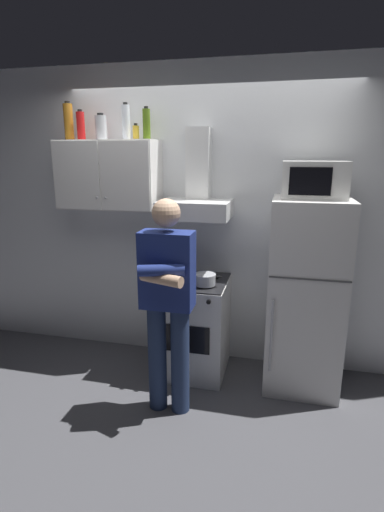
{
  "coord_description": "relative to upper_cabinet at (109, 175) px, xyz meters",
  "views": [
    {
      "loc": [
        0.68,
        -2.89,
        1.94
      ],
      "look_at": [
        0.0,
        0.0,
        1.15
      ],
      "focal_mm": 27.25,
      "sensor_mm": 36.0,
      "label": 1
    }
  ],
  "objects": [
    {
      "name": "bottle_canister_steel",
      "position": [
        -0.06,
        0.01,
        0.4
      ],
      "size": [
        0.1,
        0.1,
        0.22
      ],
      "color": "#B2B5BA",
      "rests_on": "upper_cabinet"
    },
    {
      "name": "range_hood",
      "position": [
        0.8,
        0.0,
        -0.15
      ],
      "size": [
        0.6,
        0.44,
        0.75
      ],
      "color": "white"
    },
    {
      "name": "microwave",
      "position": [
        1.75,
        -0.11,
        -0.01
      ],
      "size": [
        0.48,
        0.37,
        0.28
      ],
      "color": "silver",
      "rests_on": "refrigerator"
    },
    {
      "name": "ground_plane",
      "position": [
        0.85,
        -0.37,
        -1.75
      ],
      "size": [
        7.0,
        7.0,
        0.0
      ],
      "primitive_type": "plane",
      "color": "#4C4C51"
    },
    {
      "name": "cooking_pot",
      "position": [
        0.93,
        -0.24,
        -0.83
      ],
      "size": [
        0.28,
        0.18,
        0.09
      ],
      "color": "#B7BABF",
      "rests_on": "stove_oven"
    },
    {
      "name": "person_standing",
      "position": [
        0.75,
        -0.73,
        -0.85
      ],
      "size": [
        0.38,
        0.33,
        1.64
      ],
      "color": "navy",
      "rests_on": "ground_plane"
    },
    {
      "name": "bottle_spice_jar",
      "position": [
        0.26,
        0.02,
        0.36
      ],
      "size": [
        0.06,
        0.06,
        0.13
      ],
      "color": "gold",
      "rests_on": "upper_cabinet"
    },
    {
      "name": "bottle_liquor_amber",
      "position": [
        -0.35,
        -0.02,
        0.45
      ],
      "size": [
        0.08,
        0.08,
        0.32
      ],
      "color": "#B7721E",
      "rests_on": "upper_cabinet"
    },
    {
      "name": "bottle_vodka_clear",
      "position": [
        0.17,
        0.05,
        0.45
      ],
      "size": [
        0.07,
        0.07,
        0.31
      ],
      "color": "silver",
      "rests_on": "upper_cabinet"
    },
    {
      "name": "back_wall_tiled",
      "position": [
        0.85,
        0.23,
        -0.4
      ],
      "size": [
        4.8,
        0.1,
        2.7
      ],
      "primitive_type": "cube",
      "color": "white",
      "rests_on": "ground_plane"
    },
    {
      "name": "stove_oven",
      "position": [
        0.8,
        -0.13,
        -1.32
      ],
      "size": [
        0.6,
        0.62,
        0.87
      ],
      "color": "white",
      "rests_on": "ground_plane"
    },
    {
      "name": "bottle_olive_oil",
      "position": [
        0.36,
        0.03,
        0.43
      ],
      "size": [
        0.07,
        0.07,
        0.27
      ],
      "color": "#4C6B19",
      "rests_on": "upper_cabinet"
    },
    {
      "name": "refrigerator",
      "position": [
        1.75,
        -0.12,
        -0.95
      ],
      "size": [
        0.6,
        0.62,
        1.6
      ],
      "color": "white",
      "rests_on": "ground_plane"
    },
    {
      "name": "bottle_soda_red",
      "position": [
        -0.23,
        -0.01,
        0.42
      ],
      "size": [
        0.07,
        0.07,
        0.25
      ],
      "color": "red",
      "rests_on": "upper_cabinet"
    },
    {
      "name": "upper_cabinet",
      "position": [
        0.0,
        0.0,
        0.0
      ],
      "size": [
        0.9,
        0.37,
        0.6
      ],
      "color": "white"
    }
  ]
}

